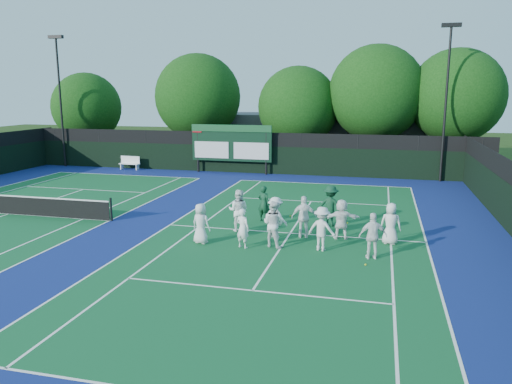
% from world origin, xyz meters
% --- Properties ---
extents(ground, '(120.00, 120.00, 0.00)m').
position_xyz_m(ground, '(0.00, 0.00, 0.00)').
color(ground, '#1B330D').
rests_on(ground, ground).
extents(court_apron, '(34.00, 32.00, 0.01)m').
position_xyz_m(court_apron, '(-6.00, 1.00, 0.00)').
color(court_apron, navy).
rests_on(court_apron, ground).
extents(near_court, '(11.05, 23.85, 0.01)m').
position_xyz_m(near_court, '(0.00, 1.00, 0.01)').
color(near_court, '#115329').
rests_on(near_court, ground).
extents(left_court, '(11.05, 23.85, 0.01)m').
position_xyz_m(left_court, '(-14.00, 1.00, 0.01)').
color(left_court, '#115329').
rests_on(left_court, ground).
extents(back_fence, '(34.00, 0.08, 3.00)m').
position_xyz_m(back_fence, '(-6.00, 16.00, 1.36)').
color(back_fence, black).
rests_on(back_fence, ground).
extents(scoreboard, '(6.00, 0.21, 3.55)m').
position_xyz_m(scoreboard, '(-7.01, 15.59, 2.19)').
color(scoreboard, black).
rests_on(scoreboard, ground).
extents(clubhouse, '(18.00, 6.00, 4.00)m').
position_xyz_m(clubhouse, '(-2.00, 24.00, 2.00)').
color(clubhouse, '#56565B').
rests_on(clubhouse, ground).
extents(light_pole_left, '(1.20, 0.30, 10.12)m').
position_xyz_m(light_pole_left, '(-21.00, 15.70, 6.30)').
color(light_pole_left, black).
rests_on(light_pole_left, ground).
extents(light_pole_right, '(1.20, 0.30, 10.12)m').
position_xyz_m(light_pole_right, '(7.50, 15.70, 6.30)').
color(light_pole_right, black).
rests_on(light_pole_right, ground).
extents(tennis_net, '(11.30, 0.10, 1.10)m').
position_xyz_m(tennis_net, '(-14.00, 1.00, 0.49)').
color(tennis_net, black).
rests_on(tennis_net, ground).
extents(bench, '(1.67, 0.58, 1.04)m').
position_xyz_m(bench, '(-15.09, 15.38, 0.56)').
color(bench, white).
rests_on(bench, ground).
extents(tree_a, '(5.85, 5.85, 7.50)m').
position_xyz_m(tree_a, '(-21.02, 19.58, 4.42)').
color(tree_a, black).
rests_on(tree_a, ground).
extents(tree_b, '(6.87, 6.87, 8.91)m').
position_xyz_m(tree_b, '(-10.83, 19.58, 5.29)').
color(tree_b, black).
rests_on(tree_b, ground).
extents(tree_c, '(6.18, 6.18, 7.84)m').
position_xyz_m(tree_c, '(-2.63, 19.58, 4.59)').
color(tree_c, black).
rests_on(tree_c, ground).
extents(tree_d, '(7.05, 7.05, 9.33)m').
position_xyz_m(tree_d, '(3.20, 19.58, 5.61)').
color(tree_d, black).
rests_on(tree_d, ground).
extents(tree_e, '(6.70, 6.70, 8.95)m').
position_xyz_m(tree_e, '(8.77, 19.58, 5.42)').
color(tree_e, black).
rests_on(tree_e, ground).
extents(tennis_ball_0, '(0.07, 0.07, 0.07)m').
position_xyz_m(tennis_ball_0, '(-3.46, -0.12, 0.03)').
color(tennis_ball_0, yellow).
rests_on(tennis_ball_0, ground).
extents(tennis_ball_1, '(0.07, 0.07, 0.07)m').
position_xyz_m(tennis_ball_1, '(2.24, 3.18, 0.03)').
color(tennis_ball_1, yellow).
rests_on(tennis_ball_1, ground).
extents(tennis_ball_2, '(0.07, 0.07, 0.07)m').
position_xyz_m(tennis_ball_2, '(3.23, -2.30, 0.03)').
color(tennis_ball_2, yellow).
rests_on(tennis_ball_2, ground).
extents(tennis_ball_3, '(0.07, 0.07, 0.07)m').
position_xyz_m(tennis_ball_3, '(-3.87, 0.80, 0.03)').
color(tennis_ball_3, yellow).
rests_on(tennis_ball_3, ground).
extents(tennis_ball_4, '(0.07, 0.07, 0.07)m').
position_xyz_m(tennis_ball_4, '(-0.51, 3.81, 0.03)').
color(tennis_ball_4, yellow).
rests_on(tennis_ball_4, ground).
extents(player_front_0, '(0.89, 0.70, 1.61)m').
position_xyz_m(player_front_0, '(-3.18, -1.23, 0.80)').
color(player_front_0, silver).
rests_on(player_front_0, ground).
extents(player_front_1, '(0.66, 0.54, 1.55)m').
position_xyz_m(player_front_1, '(-1.42, -1.40, 0.78)').
color(player_front_1, white).
rests_on(player_front_1, ground).
extents(player_front_2, '(1.07, 0.96, 1.82)m').
position_xyz_m(player_front_2, '(-0.32, -0.96, 0.91)').
color(player_front_2, white).
rests_on(player_front_2, ground).
extents(player_front_3, '(1.21, 0.89, 1.69)m').
position_xyz_m(player_front_3, '(1.55, -0.99, 0.84)').
color(player_front_3, silver).
rests_on(player_front_3, ground).
extents(player_front_4, '(1.06, 0.62, 1.70)m').
position_xyz_m(player_front_4, '(3.42, -1.51, 0.85)').
color(player_front_4, white).
rests_on(player_front_4, ground).
extents(player_back_0, '(0.89, 0.70, 1.82)m').
position_xyz_m(player_back_0, '(-2.23, 0.83, 0.91)').
color(player_back_0, white).
rests_on(player_back_0, ground).
extents(player_back_1, '(1.25, 0.99, 1.69)m').
position_xyz_m(player_back_1, '(-0.51, 0.31, 0.84)').
color(player_back_1, white).
rests_on(player_back_1, ground).
extents(player_back_2, '(1.09, 0.61, 1.75)m').
position_xyz_m(player_back_2, '(0.65, 0.50, 0.87)').
color(player_back_2, white).
rests_on(player_back_2, ground).
extents(player_back_3, '(1.59, 0.75, 1.65)m').
position_xyz_m(player_back_3, '(2.13, 0.73, 0.82)').
color(player_back_3, white).
rests_on(player_back_3, ground).
extents(player_back_4, '(0.83, 0.57, 1.65)m').
position_xyz_m(player_back_4, '(4.06, 0.49, 0.83)').
color(player_back_4, silver).
rests_on(player_back_4, ground).
extents(coach_left, '(0.71, 0.57, 1.68)m').
position_xyz_m(coach_left, '(-1.55, 2.69, 0.84)').
color(coach_left, '#103C23').
rests_on(coach_left, ground).
extents(coach_right, '(1.27, 0.84, 1.84)m').
position_xyz_m(coach_right, '(1.51, 2.59, 0.92)').
color(coach_right, '#103B23').
rests_on(coach_right, ground).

